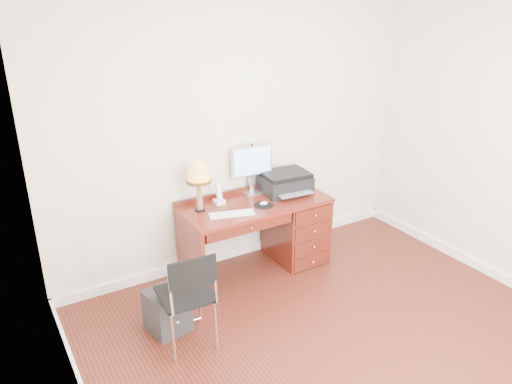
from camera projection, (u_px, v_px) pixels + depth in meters
ground at (341, 342)px, 4.15m from camera, size 4.00×4.00×0.00m
room_shell at (298, 300)px, 4.63m from camera, size 4.00×4.00×4.00m
desk at (282, 225)px, 5.26m from camera, size 1.50×0.67×0.75m
monitor at (252, 163)px, 5.10m from camera, size 0.45×0.16×0.51m
keyboard at (232, 214)px, 4.70m from camera, size 0.45×0.24×0.02m
mouse_pad at (264, 204)px, 4.91m from camera, size 0.20×0.20×0.04m
printer at (285, 182)px, 5.21m from camera, size 0.52×0.42×0.22m
leg_lamp at (199, 176)px, 4.67m from camera, size 0.24×0.24×0.48m
phone at (219, 198)px, 4.93m from camera, size 0.10×0.10×0.20m
pen_cup at (277, 186)px, 5.24m from camera, size 0.08×0.08×0.10m
chair at (189, 291)px, 3.90m from camera, size 0.45×0.45×0.89m
equipment_box at (168, 311)px, 4.24m from camera, size 0.37×0.37×0.37m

